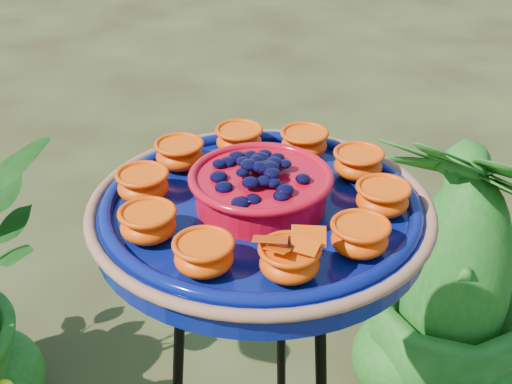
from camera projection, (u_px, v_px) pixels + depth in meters
feeder_dish at (261, 206)px, 1.06m from camera, size 0.66×0.66×0.12m
shrub_back_right at (457, 274)px, 1.91m from camera, size 0.68×0.68×0.86m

